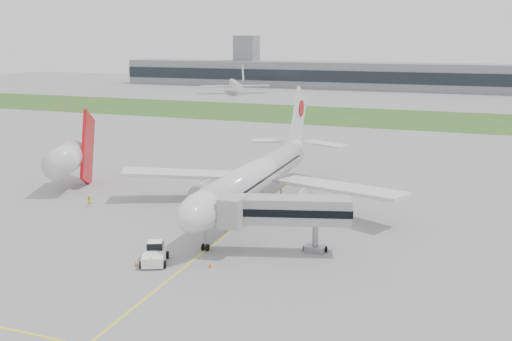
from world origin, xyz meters
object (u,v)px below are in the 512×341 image
(jet_bridge, at_px, (282,211))
(ground_crew_near, at_px, (151,264))
(neighbor_aircraft, at_px, (69,158))
(airliner, at_px, (258,174))
(pushback_tug, at_px, (155,254))

(jet_bridge, xyz_separation_m, ground_crew_near, (-12.80, -10.67, -4.77))
(neighbor_aircraft, bearing_deg, ground_crew_near, -62.08)
(ground_crew_near, bearing_deg, jet_bridge, -179.88)
(airliner, xyz_separation_m, ground_crew_near, (-3.32, -27.85, -4.85))
(neighbor_aircraft, bearing_deg, jet_bridge, -42.27)
(airliner, bearing_deg, pushback_tug, -99.17)
(ground_crew_near, distance_m, neighbor_aircraft, 42.80)
(ground_crew_near, height_order, neighbor_aircraft, neighbor_aircraft)
(pushback_tug, xyz_separation_m, ground_crew_near, (0.81, -2.27, -0.28))
(jet_bridge, relative_size, neighbor_aircraft, 0.87)
(pushback_tug, bearing_deg, neighbor_aircraft, 118.80)
(airliner, distance_m, jet_bridge, 19.63)
(airliner, height_order, pushback_tug, airliner)
(airliner, bearing_deg, ground_crew_near, -96.79)
(pushback_tug, xyz_separation_m, jet_bridge, (13.61, 8.40, 4.49))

